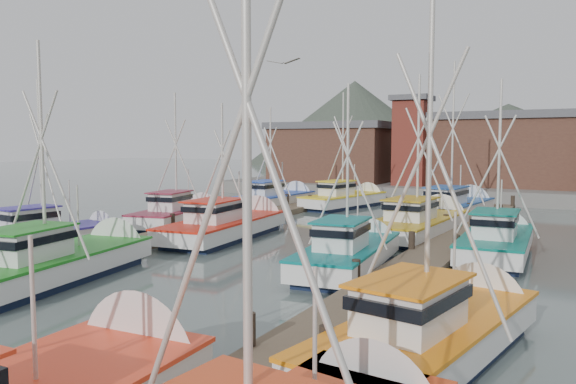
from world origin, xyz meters
The scene contains 20 objects.
ground centered at (0.00, 0.00, 0.00)m, with size 260.00×260.00×0.00m, color #546561.
dock_left centered at (-7.00, 4.04, 0.21)m, with size 2.30×46.00×1.50m.
dock_right centered at (7.00, 4.04, 0.21)m, with size 2.30×46.00×1.50m.
quay centered at (0.00, 37.00, 0.60)m, with size 44.00×16.00×1.20m, color slate.
shed_left centered at (-11.00, 35.00, 4.34)m, with size 12.72×8.48×6.20m.
shed_center centered at (6.00, 37.00, 4.69)m, with size 14.84×9.54×6.90m.
lookout_tower centered at (-2.00, 33.00, 5.55)m, with size 3.60×3.60×8.50m.
distant_hills centered at (-12.76, 122.59, 0.00)m, with size 175.00×140.00×42.00m.
boat_4 centered at (-4.76, -5.48, 0.68)m, with size 4.52×10.07×9.80m.
boat_5 centered at (4.45, 1.46, 0.68)m, with size 3.45×8.74×8.27m.
boat_6 centered at (-9.89, -1.54, 0.68)m, with size 3.54×8.17×8.84m.
boat_7 centered at (9.91, -6.64, 0.69)m, with size 4.22×9.20×9.92m.
boat_8 centered at (-4.48, 5.70, 0.68)m, with size 4.07×10.38×8.31m.
boat_9 centered at (4.76, 11.43, 0.68)m, with size 4.06×10.55×9.95m.
boat_10 centered at (-9.98, 8.32, 0.68)m, with size 4.25×9.12×9.10m.
boat_11 centered at (9.44, 7.28, 0.68)m, with size 3.60×8.90×8.83m.
boat_12 centered at (-4.21, 22.36, 0.69)m, with size 4.59×9.53×10.03m.
boat_13 centered at (4.75, 20.48, 0.69)m, with size 4.68×10.65×11.80m.
boat_14 centered at (-9.41, 19.63, 0.68)m, with size 3.76×9.85×8.95m.
gull_far centered at (1.80, 0.42, 8.54)m, with size 1.55×0.63×0.24m.
Camera 1 is at (12.98, -20.09, 5.24)m, focal length 35.00 mm.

